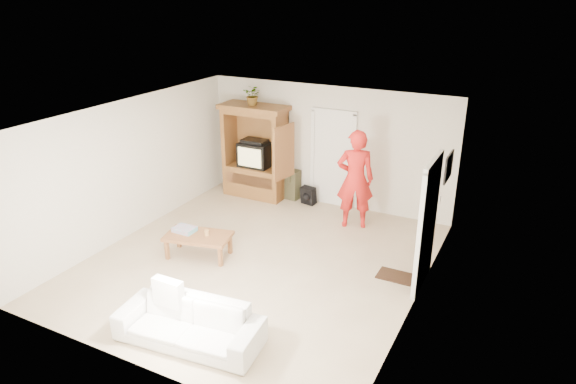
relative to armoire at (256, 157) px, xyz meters
name	(u,v)px	position (x,y,z in m)	size (l,w,h in m)	color
floor	(258,261)	(1.58, -2.66, -0.91)	(6.00, 6.00, 0.00)	tan
ceiling	(254,116)	(1.58, -2.66, 1.69)	(6.00, 6.00, 0.00)	white
wall_back	(327,146)	(1.58, 0.34, 0.39)	(5.50, 5.50, 0.00)	silver
wall_front	(127,277)	(1.58, -5.66, 0.39)	(5.50, 5.50, 0.00)	silver
wall_left	(131,168)	(-1.17, -2.66, 0.39)	(6.00, 6.00, 0.00)	silver
wall_right	(422,225)	(4.33, -2.66, 0.39)	(6.00, 6.00, 0.00)	silver
armoire	(256,157)	(0.00, 0.00, 0.00)	(1.82, 1.14, 2.10)	#8E5E2C
door_back	(333,160)	(1.73, 0.31, 0.11)	(0.85, 0.05, 2.04)	white
doorway_right	(428,226)	(4.30, -2.06, 0.11)	(0.05, 0.90, 2.04)	black
framed_picture	(449,167)	(4.31, -0.76, 0.69)	(0.03, 0.60, 0.48)	black
doormat	(396,276)	(3.88, -2.06, -0.90)	(0.60, 0.40, 0.02)	#382316
plant	(253,95)	(-0.02, -0.03, 1.41)	(0.39, 0.34, 0.44)	#4C7238
man	(355,179)	(2.55, -0.53, 0.09)	(0.73, 0.48, 1.99)	red
sofa	(189,323)	(1.86, -4.97, -0.62)	(1.98, 0.77, 0.58)	silver
coffee_table	(198,237)	(0.55, -2.98, -0.54)	(1.25, 0.87, 0.43)	brown
towel	(185,229)	(0.26, -2.98, -0.44)	(0.38, 0.28, 0.08)	#EF4F75
candle	(207,233)	(0.70, -2.92, -0.43)	(0.08, 0.08, 0.10)	tan
backpack_black	(308,196)	(1.28, 0.06, -0.72)	(0.31, 0.18, 0.39)	black
backpack_olive	(292,184)	(0.80, 0.19, -0.57)	(0.36, 0.26, 0.68)	#47442B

